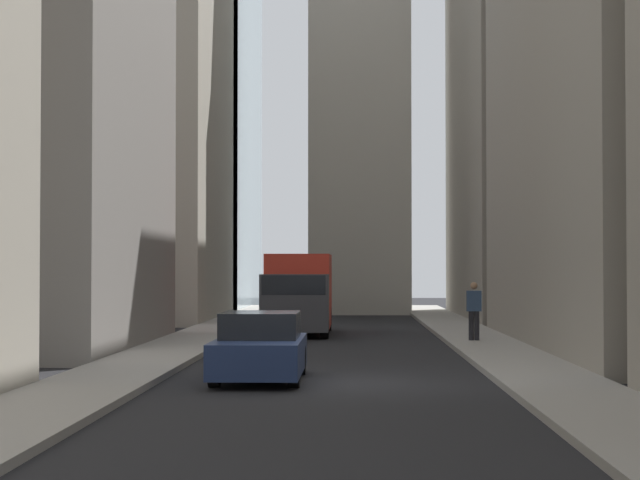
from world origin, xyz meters
The scene contains 8 objects.
ground_plane centered at (0.00, 0.00, 0.00)m, with size 135.00×135.00×0.00m, color black.
sidewalk_right centered at (0.00, 4.50, 0.07)m, with size 90.00×2.20×0.14m, color gray.
sidewalk_left centered at (0.00, -4.50, 0.07)m, with size 90.00×2.20×0.14m, color gray.
building_left_far centered at (29.79, -10.59, 11.21)m, with size 17.24×10.50×22.39m.
building_right_far centered at (28.90, 10.60, 9.21)m, with size 15.42×10.00×18.41m.
delivery_truck centered at (16.74, 1.40, 1.46)m, with size 6.46×2.25×2.84m.
sedan_navy centered at (0.25, 1.40, 0.66)m, with size 4.30×1.78×1.42m.
pedestrian centered at (11.43, -4.23, 1.11)m, with size 0.26×0.44×1.78m.
Camera 1 is at (-23.23, -0.53, 2.32)m, focal length 63.46 mm.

